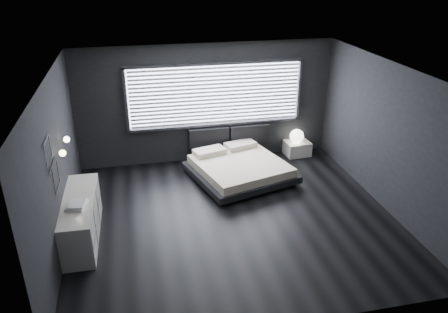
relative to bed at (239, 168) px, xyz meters
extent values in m
plane|color=black|center=(-0.51, -1.59, -0.24)|extent=(6.00, 6.00, 0.00)
plane|color=white|center=(-0.51, -1.59, 2.56)|extent=(6.00, 6.00, 0.00)
cube|color=black|center=(-0.51, 1.16, 1.16)|extent=(6.00, 0.04, 2.80)
cube|color=black|center=(-0.51, -4.34, 1.16)|extent=(6.00, 0.04, 2.80)
cube|color=black|center=(-3.51, -1.59, 1.16)|extent=(0.04, 5.50, 2.80)
cube|color=black|center=(2.49, -1.59, 1.16)|extent=(0.04, 5.50, 2.80)
cube|color=white|center=(-0.31, 1.14, 1.37)|extent=(4.00, 0.02, 1.38)
cube|color=#47474C|center=(-2.35, 1.11, 1.37)|extent=(0.06, 0.08, 1.48)
cube|color=#47474C|center=(1.73, 1.11, 1.37)|extent=(0.06, 0.08, 1.48)
cube|color=#47474C|center=(-0.31, 1.11, 2.10)|extent=(4.14, 0.08, 0.06)
cube|color=#47474C|center=(-0.31, 1.11, 0.64)|extent=(4.14, 0.08, 0.06)
cube|color=silver|center=(-0.31, 1.08, 1.37)|extent=(3.94, 0.03, 1.32)
cube|color=black|center=(-0.49, 1.05, 0.33)|extent=(0.96, 0.16, 0.52)
cube|color=black|center=(0.51, 1.05, 0.33)|extent=(0.96, 0.16, 0.52)
cylinder|color=silver|center=(-3.46, -1.54, 1.36)|extent=(0.10, 0.02, 0.02)
sphere|color=#FFE5B7|center=(-3.39, -1.54, 1.36)|extent=(0.11, 0.11, 0.11)
cylinder|color=silver|center=(-3.46, -0.94, 1.36)|extent=(0.10, 0.02, 0.02)
sphere|color=#FFE5B7|center=(-3.39, -0.94, 1.36)|extent=(0.11, 0.11, 0.11)
cube|color=#47474C|center=(-3.48, -2.14, 1.84)|extent=(0.01, 0.46, 0.02)
cube|color=#47474C|center=(-3.48, -2.14, 1.38)|extent=(0.01, 0.46, 0.02)
cube|color=#47474C|center=(-3.48, -1.91, 1.61)|extent=(0.01, 0.02, 0.46)
cube|color=#47474C|center=(-3.48, -2.37, 1.61)|extent=(0.01, 0.02, 0.46)
cube|color=#47474C|center=(-3.48, -1.89, 1.37)|extent=(0.01, 0.46, 0.02)
cube|color=#47474C|center=(-3.48, -1.89, 0.91)|extent=(0.01, 0.46, 0.02)
cube|color=#47474C|center=(-3.48, -1.66, 1.14)|extent=(0.01, 0.02, 0.46)
cube|color=#47474C|center=(-3.48, -2.12, 1.14)|extent=(0.01, 0.02, 0.46)
cube|color=black|center=(-0.61, -1.02, -0.20)|extent=(0.14, 0.14, 0.07)
cube|color=black|center=(1.05, -0.55, -0.20)|extent=(0.14, 0.14, 0.07)
cube|color=black|center=(-1.03, 0.47, -0.20)|extent=(0.14, 0.14, 0.07)
cube|color=black|center=(0.63, 0.94, -0.20)|extent=(0.14, 0.14, 0.07)
cube|color=black|center=(0.01, -0.04, -0.10)|extent=(2.45, 2.39, 0.15)
cube|color=beige|center=(0.01, -0.04, 0.07)|extent=(2.21, 2.21, 0.18)
cube|color=beige|center=(-0.58, 0.54, 0.22)|extent=(0.79, 0.56, 0.12)
cube|color=beige|center=(0.21, 0.76, 0.22)|extent=(0.79, 0.56, 0.12)
cube|color=white|center=(1.71, 0.91, -0.07)|extent=(0.63, 0.54, 0.35)
sphere|color=white|center=(1.67, 0.88, 0.28)|extent=(0.34, 0.34, 0.34)
cube|color=white|center=(-3.25, -1.64, 0.14)|extent=(0.56, 1.93, 0.77)
cube|color=#47474C|center=(-2.97, -1.64, 0.14)|extent=(0.03, 1.90, 0.75)
cube|color=white|center=(-3.25, -1.88, 0.55)|extent=(0.36, 0.43, 0.04)
cube|color=white|center=(-3.24, -1.90, 0.59)|extent=(0.28, 0.36, 0.03)
camera|label=1|loc=(-2.17, -8.46, 4.29)|focal=35.00mm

